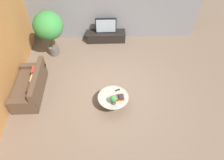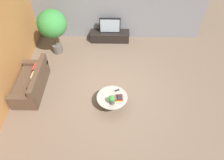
{
  "view_description": "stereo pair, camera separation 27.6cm",
  "coord_description": "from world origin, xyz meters",
  "views": [
    {
      "loc": [
        -0.18,
        -4.85,
        5.58
      ],
      "look_at": [
        0.01,
        0.02,
        0.55
      ],
      "focal_mm": 35.0,
      "sensor_mm": 36.0,
      "label": 1
    },
    {
      "loc": [
        0.1,
        -4.85,
        5.58
      ],
      "look_at": [
        0.01,
        0.02,
        0.55
      ],
      "focal_mm": 35.0,
      "sensor_mm": 36.0,
      "label": 2
    }
  ],
  "objects": [
    {
      "name": "ground_plane",
      "position": [
        0.0,
        0.0,
        0.0
      ],
      "size": [
        24.0,
        24.0,
        0.0
      ],
      "primitive_type": "plane",
      "color": "brown"
    },
    {
      "name": "book_stack",
      "position": [
        0.25,
        -0.62,
        0.44
      ],
      "size": [
        0.23,
        0.28,
        0.12
      ],
      "color": "gold",
      "rests_on": "coffee_table"
    },
    {
      "name": "television",
      "position": [
        -0.12,
        2.94,
        0.74
      ],
      "size": [
        0.85,
        0.13,
        0.64
      ],
      "color": "black",
      "rests_on": "media_console"
    },
    {
      "name": "remote_black",
      "position": [
        0.18,
        -0.29,
        0.4
      ],
      "size": [
        0.16,
        0.1,
        0.02
      ],
      "primitive_type": "cube",
      "rotation": [
        0.0,
        0.0,
        -1.18
      ],
      "color": "black",
      "rests_on": "coffee_table"
    },
    {
      "name": "back_wall_stone",
      "position": [
        0.0,
        3.26,
        1.5
      ],
      "size": [
        7.4,
        0.12,
        3.0
      ],
      "primitive_type": "cube",
      "color": "slate",
      "rests_on": "ground"
    },
    {
      "name": "side_wall_left",
      "position": [
        -3.26,
        0.2,
        1.5
      ],
      "size": [
        0.12,
        7.4,
        3.0
      ],
      "primitive_type": "cube",
      "color": "#B2753D",
      "rests_on": "ground"
    },
    {
      "name": "media_console",
      "position": [
        -0.12,
        2.94,
        0.22
      ],
      "size": [
        1.63,
        0.5,
        0.42
      ],
      "color": "black",
      "rests_on": "ground"
    },
    {
      "name": "remote_silver",
      "position": [
        -0.01,
        -0.57,
        0.4
      ],
      "size": [
        0.13,
        0.15,
        0.02
      ],
      "primitive_type": "cube",
      "rotation": [
        0.0,
        0.0,
        0.62
      ],
      "color": "gray",
      "rests_on": "coffee_table"
    },
    {
      "name": "couch_by_wall",
      "position": [
        -2.66,
        0.08,
        0.28
      ],
      "size": [
        0.84,
        1.8,
        0.84
      ],
      "rotation": [
        0.0,
        0.0,
        -1.57
      ],
      "color": "#4C3828",
      "rests_on": "ground"
    },
    {
      "name": "coffee_table",
      "position": [
        0.03,
        -0.56,
        0.28
      ],
      "size": [
        0.95,
        0.95,
        0.39
      ],
      "color": "#756656",
      "rests_on": "ground"
    },
    {
      "name": "potted_plant_tabletop",
      "position": [
        0.03,
        -0.79,
        0.56
      ],
      "size": [
        0.21,
        0.21,
        0.31
      ],
      "color": "#514C47",
      "rests_on": "coffee_table"
    },
    {
      "name": "potted_palm_tall",
      "position": [
        -2.21,
        2.12,
        1.25
      ],
      "size": [
        1.08,
        1.08,
        1.82
      ],
      "color": "#514C47",
      "rests_on": "ground"
    }
  ]
}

